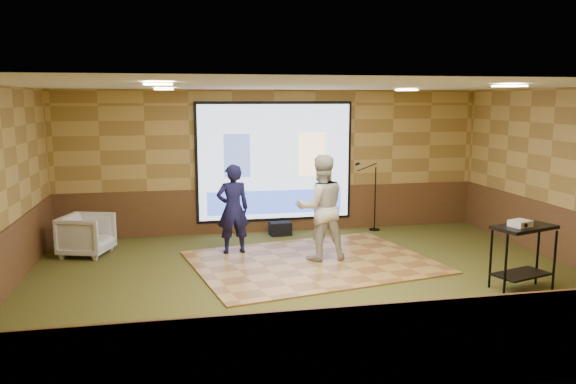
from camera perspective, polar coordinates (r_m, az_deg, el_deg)
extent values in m
plane|color=#273317|center=(8.83, 2.59, -9.10)|extent=(9.00, 9.00, 0.00)
cube|color=tan|center=(11.87, -1.39, 3.11)|extent=(9.00, 0.04, 3.00)
cube|color=tan|center=(5.21, 11.98, -5.25)|extent=(9.00, 0.04, 3.00)
cube|color=white|center=(8.38, 2.75, 10.75)|extent=(9.00, 7.00, 0.04)
cube|color=#4F331A|center=(12.01, -1.36, -1.77)|extent=(9.00, 0.04, 0.95)
cube|color=#4F331A|center=(5.58, 11.52, -15.45)|extent=(9.00, 0.04, 0.95)
cube|color=#4F331A|center=(8.80, -27.23, -6.98)|extent=(0.04, 7.00, 0.95)
cube|color=#4F331A|center=(10.66, 26.76, -4.22)|extent=(0.04, 7.00, 0.95)
cube|color=black|center=(11.82, -1.35, 3.08)|extent=(3.32, 0.03, 2.52)
cube|color=#ACB8DA|center=(11.79, -1.33, 3.07)|extent=(3.20, 0.02, 2.40)
cube|color=#415690|center=(11.65, -5.20, 3.69)|extent=(0.55, 0.01, 0.90)
cube|color=#F7CA8F|center=(11.93, 2.48, 3.85)|extent=(0.55, 0.01, 0.90)
cube|color=blue|center=(11.90, -1.30, -1.01)|extent=(2.88, 0.01, 0.50)
cube|color=#FFEBBF|center=(9.93, -12.49, 10.16)|extent=(0.32, 0.32, 0.02)
cube|color=#FFEBBF|center=(10.79, 11.96, 10.10)|extent=(0.32, 0.32, 0.02)
cube|color=#FFEBBF|center=(6.63, -13.04, 10.63)|extent=(0.32, 0.32, 0.02)
cube|color=#FFEBBF|center=(7.86, 21.57, 9.99)|extent=(0.32, 0.32, 0.02)
cube|color=#AA7E3E|center=(9.81, 2.49, -7.12)|extent=(4.49, 3.75, 0.03)
imported|color=#121239|center=(10.19, -5.62, -1.72)|extent=(0.63, 0.45, 1.63)
imported|color=beige|center=(9.74, 3.36, -1.59)|extent=(0.93, 0.74, 1.84)
cylinder|color=black|center=(8.65, 21.24, -6.92)|extent=(0.04, 0.04, 0.93)
cylinder|color=black|center=(9.09, 25.44, -6.43)|extent=(0.04, 0.04, 0.93)
cylinder|color=black|center=(8.97, 19.90, -6.27)|extent=(0.04, 0.04, 0.93)
cylinder|color=black|center=(9.39, 24.02, -5.84)|extent=(0.04, 0.04, 0.93)
cube|color=black|center=(8.90, 22.89, -3.32)|extent=(0.93, 0.49, 0.05)
cube|color=black|center=(9.08, 22.60, -7.70)|extent=(0.83, 0.44, 0.03)
cube|color=silver|center=(8.80, 22.52, -2.96)|extent=(0.34, 0.31, 0.09)
cylinder|color=black|center=(12.35, 8.76, -3.78)|extent=(0.24, 0.24, 0.02)
cylinder|color=black|center=(12.21, 8.84, -0.68)|extent=(0.02, 0.02, 1.38)
cylinder|color=black|center=(12.04, 8.02, 2.51)|extent=(0.44, 0.02, 0.17)
cylinder|color=black|center=(11.97, 7.07, 2.84)|extent=(0.10, 0.05, 0.08)
imported|color=gray|center=(10.81, -19.78, -4.13)|extent=(1.03, 1.02, 0.75)
cube|color=black|center=(11.72, -0.79, -3.74)|extent=(0.46, 0.33, 0.27)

